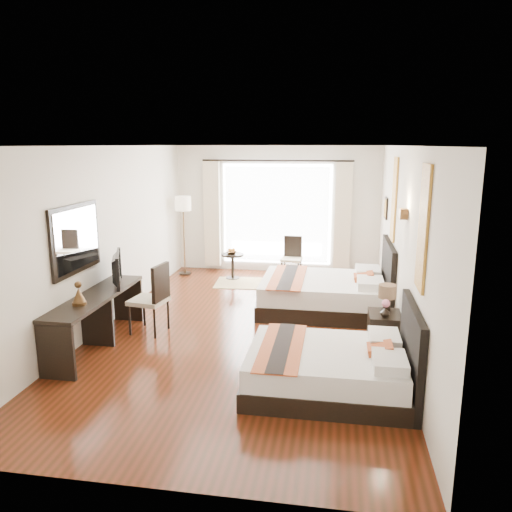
% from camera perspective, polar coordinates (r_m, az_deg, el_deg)
% --- Properties ---
extents(floor, '(4.50, 7.50, 0.01)m').
position_cam_1_polar(floor, '(7.86, -1.02, -8.43)').
color(floor, '#391A0A').
rests_on(floor, ground).
extents(ceiling, '(4.50, 7.50, 0.02)m').
position_cam_1_polar(ceiling, '(7.33, -1.11, 12.41)').
color(ceiling, white).
rests_on(ceiling, wall_headboard).
extents(wall_headboard, '(0.01, 7.50, 2.80)m').
position_cam_1_polar(wall_headboard, '(7.41, 16.28, 1.09)').
color(wall_headboard, silver).
rests_on(wall_headboard, floor).
extents(wall_desk, '(0.01, 7.50, 2.80)m').
position_cam_1_polar(wall_desk, '(8.17, -16.76, 2.09)').
color(wall_desk, silver).
rests_on(wall_desk, floor).
extents(wall_window, '(4.50, 0.01, 2.80)m').
position_cam_1_polar(wall_window, '(11.13, 2.40, 5.30)').
color(wall_window, silver).
rests_on(wall_window, floor).
extents(wall_entry, '(4.50, 0.01, 2.80)m').
position_cam_1_polar(wall_entry, '(3.97, -10.88, -8.52)').
color(wall_entry, silver).
rests_on(wall_entry, floor).
extents(window_glass, '(2.40, 0.02, 2.20)m').
position_cam_1_polar(window_glass, '(11.13, 2.38, 4.78)').
color(window_glass, white).
rests_on(window_glass, wall_window).
extents(sheer_curtain, '(2.30, 0.02, 2.10)m').
position_cam_1_polar(sheer_curtain, '(11.07, 2.35, 4.73)').
color(sheer_curtain, white).
rests_on(sheer_curtain, wall_window).
extents(drape_left, '(0.35, 0.14, 2.35)m').
position_cam_1_polar(drape_left, '(11.30, -5.03, 4.75)').
color(drape_left, beige).
rests_on(drape_left, floor).
extents(drape_right, '(0.35, 0.14, 2.35)m').
position_cam_1_polar(drape_right, '(10.95, 9.89, 4.37)').
color(drape_right, beige).
rests_on(drape_right, floor).
extents(art_panel_near, '(0.03, 0.50, 1.35)m').
position_cam_1_polar(art_panel_near, '(5.59, 18.56, 3.05)').
color(art_panel_near, '#8F3F14').
rests_on(art_panel_near, wall_headboard).
extents(art_panel_far, '(0.03, 0.50, 1.35)m').
position_cam_1_polar(art_panel_far, '(8.43, 15.52, 6.26)').
color(art_panel_far, '#8F3F14').
rests_on(art_panel_far, wall_headboard).
extents(wall_sconce, '(0.10, 0.14, 0.14)m').
position_cam_1_polar(wall_sconce, '(6.90, 16.51, 4.63)').
color(wall_sconce, '#4B321B').
rests_on(wall_sconce, wall_headboard).
extents(mirror_frame, '(0.04, 1.25, 0.95)m').
position_cam_1_polar(mirror_frame, '(7.30, -19.92, 1.86)').
color(mirror_frame, black).
rests_on(mirror_frame, wall_desk).
extents(mirror_glass, '(0.01, 1.12, 0.82)m').
position_cam_1_polar(mirror_glass, '(7.28, -19.75, 1.85)').
color(mirror_glass, white).
rests_on(mirror_glass, mirror_frame).
extents(bed_near, '(1.91, 1.49, 1.07)m').
position_cam_1_polar(bed_near, '(6.01, 8.90, -12.50)').
color(bed_near, black).
rests_on(bed_near, floor).
extents(bed_far, '(2.18, 1.70, 1.23)m').
position_cam_1_polar(bed_far, '(8.70, 8.23, -4.20)').
color(bed_far, black).
rests_on(bed_far, floor).
extents(nightstand, '(0.44, 0.55, 0.52)m').
position_cam_1_polar(nightstand, '(7.28, 14.43, -8.33)').
color(nightstand, black).
rests_on(nightstand, floor).
extents(table_lamp, '(0.25, 0.25, 0.40)m').
position_cam_1_polar(table_lamp, '(7.27, 14.78, -4.16)').
color(table_lamp, black).
rests_on(table_lamp, nightstand).
extents(vase, '(0.17, 0.17, 0.14)m').
position_cam_1_polar(vase, '(7.04, 14.55, -6.42)').
color(vase, black).
rests_on(vase, nightstand).
extents(console_desk, '(0.50, 2.20, 0.76)m').
position_cam_1_polar(console_desk, '(7.48, -17.69, -7.02)').
color(console_desk, black).
rests_on(console_desk, floor).
extents(television, '(0.42, 0.82, 0.49)m').
position_cam_1_polar(television, '(7.77, -16.06, -1.42)').
color(television, black).
rests_on(television, console_desk).
extents(bronze_figurine, '(0.19, 0.19, 0.28)m').
position_cam_1_polar(bronze_figurine, '(6.96, -19.60, -4.17)').
color(bronze_figurine, '#4B321B').
rests_on(bronze_figurine, console_desk).
extents(desk_chair, '(0.57, 0.57, 1.08)m').
position_cam_1_polar(desk_chair, '(7.82, -11.98, -6.22)').
color(desk_chair, beige).
rests_on(desk_chair, floor).
extents(floor_lamp, '(0.35, 0.35, 1.73)m').
position_cam_1_polar(floor_lamp, '(10.93, -8.33, 5.39)').
color(floor_lamp, black).
rests_on(floor_lamp, floor).
extents(side_table, '(0.47, 0.47, 0.55)m').
position_cam_1_polar(side_table, '(10.67, -2.68, -1.18)').
color(side_table, black).
rests_on(side_table, floor).
extents(fruit_bowl, '(0.29, 0.29, 0.05)m').
position_cam_1_polar(fruit_bowl, '(10.58, -2.82, 0.37)').
color(fruit_bowl, '#4A301A').
rests_on(fruit_bowl, side_table).
extents(window_chair, '(0.45, 0.45, 0.90)m').
position_cam_1_polar(window_chair, '(10.73, 4.08, -1.12)').
color(window_chair, beige).
rests_on(window_chair, floor).
extents(jute_rug, '(1.36, 0.98, 0.01)m').
position_cam_1_polar(jute_rug, '(10.36, -1.02, -3.11)').
color(jute_rug, tan).
rests_on(jute_rug, floor).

